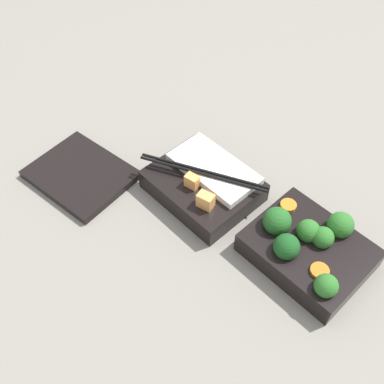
# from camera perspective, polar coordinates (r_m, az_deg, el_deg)

# --- Properties ---
(ground_plane) EXTENTS (3.00, 3.00, 0.00)m
(ground_plane) POSITION_cam_1_polar(r_m,az_deg,el_deg) (0.74, 8.48, -3.68)
(ground_plane) COLOR gray
(bento_tray_vegetable) EXTENTS (0.17, 0.14, 0.07)m
(bento_tray_vegetable) POSITION_cam_1_polar(r_m,az_deg,el_deg) (0.69, 14.62, -6.61)
(bento_tray_vegetable) COLOR black
(bento_tray_vegetable) RESTS_ON ground_plane
(bento_tray_rice) EXTENTS (0.20, 0.14, 0.06)m
(bento_tray_rice) POSITION_cam_1_polar(r_m,az_deg,el_deg) (0.75, 1.62, 1.12)
(bento_tray_rice) COLOR black
(bento_tray_rice) RESTS_ON ground_plane
(bento_lid) EXTENTS (0.19, 0.16, 0.01)m
(bento_lid) POSITION_cam_1_polar(r_m,az_deg,el_deg) (0.81, -13.93, 2.18)
(bento_lid) COLOR black
(bento_lid) RESTS_ON ground_plane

